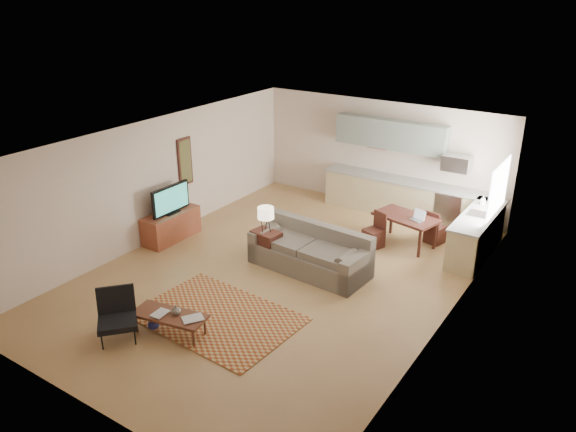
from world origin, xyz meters
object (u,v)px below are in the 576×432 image
Objects in this scene: sofa at (309,250)px; console_table at (266,247)px; coffee_table at (170,324)px; tv_credenza at (171,226)px; dining_table at (405,230)px; armchair at (117,317)px.

console_table is at bearing -164.41° from sofa.
coffee_table is at bearing -99.35° from sofa.
tv_credenza is at bearing -168.62° from sofa.
dining_table reaches higher than coffee_table.
armchair is at bearing -58.43° from tv_credenza.
sofa is 3.70× the size of console_table.
coffee_table is at bearing -96.13° from dining_table.
sofa is 3.37m from tv_credenza.
armchair is (-1.34, -3.70, -0.04)m from sofa.
coffee_table is 2.96m from console_table.
coffee_table is 0.85m from armchair.
armchair reaches higher than coffee_table.
sofa is at bearing 7.54° from tv_credenza.
sofa reaches higher than coffee_table.
tv_credenza reaches higher than coffee_table.
sofa is at bearing 65.84° from coffee_table.
armchair is 0.60× the size of dining_table.
dining_table is (1.12, 2.15, -0.10)m from sofa.
console_table reaches higher than dining_table.
sofa is 3.93m from armchair.
console_table is at bearing 34.47° from armchair.
sofa is 1.83× the size of tv_credenza.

